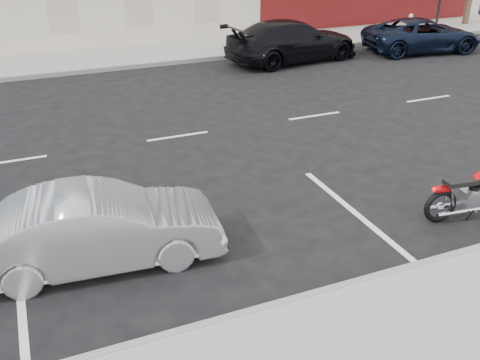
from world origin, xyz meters
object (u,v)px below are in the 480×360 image
at_px(car_far, 292,41).
at_px(fire_hydrant, 410,21).
at_px(suv_far, 423,35).
at_px(sedan_silver, 99,228).

bearing_deg(car_far, fire_hydrant, -77.96).
relative_size(fire_hydrant, suv_far, 0.15).
bearing_deg(fire_hydrant, car_far, -160.58).
distance_m(sedan_silver, car_far, 13.89).
relative_size(fire_hydrant, sedan_silver, 0.19).
bearing_deg(fire_hydrant, suv_far, -121.89).
xyz_separation_m(sedan_silver, car_far, (9.00, 10.58, 0.13)).
distance_m(fire_hydrant, car_far, 8.18).
xyz_separation_m(fire_hydrant, sedan_silver, (-16.70, -13.30, 0.11)).
height_order(fire_hydrant, suv_far, suv_far).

